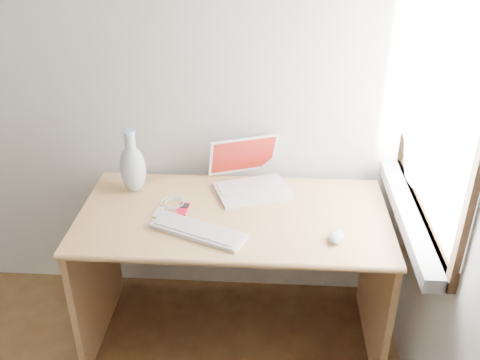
# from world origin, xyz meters

# --- Properties ---
(back_wall) EXTENTS (3.50, 0.04, 2.60)m
(back_wall) POSITION_xyz_m (0.00, 1.75, 1.30)
(back_wall) COLOR silver
(back_wall) RESTS_ON floor
(window) EXTENTS (0.11, 0.99, 1.10)m
(window) POSITION_xyz_m (1.72, 1.30, 1.28)
(window) COLOR white
(window) RESTS_ON right_wall
(desk) EXTENTS (1.39, 0.69, 0.73)m
(desk) POSITION_xyz_m (0.93, 1.43, 0.52)
(desk) COLOR tan
(desk) RESTS_ON floor
(laptop) EXTENTS (0.40, 0.39, 0.23)m
(laptop) POSITION_xyz_m (1.01, 1.58, 0.79)
(laptop) COLOR white
(laptop) RESTS_ON desk
(external_keyboard) EXTENTS (0.43, 0.28, 0.02)m
(external_keyboard) POSITION_xyz_m (0.79, 1.18, 0.74)
(external_keyboard) COLOR white
(external_keyboard) RESTS_ON desk
(mouse) EXTENTS (0.09, 0.12, 0.04)m
(mouse) POSITION_xyz_m (1.37, 1.17, 0.75)
(mouse) COLOR white
(mouse) RESTS_ON desk
(ipod) EXTENTS (0.05, 0.10, 0.01)m
(ipod) POSITION_xyz_m (0.70, 1.36, 0.74)
(ipod) COLOR red
(ipod) RESTS_ON desk
(cable_coil) EXTENTS (0.14, 0.14, 0.01)m
(cable_coil) POSITION_xyz_m (0.64, 1.41, 0.74)
(cable_coil) COLOR white
(cable_coil) RESTS_ON desk
(remote) EXTENTS (0.04, 0.09, 0.01)m
(remote) POSITION_xyz_m (0.60, 1.32, 0.74)
(remote) COLOR white
(remote) RESTS_ON desk
(vase) EXTENTS (0.12, 0.12, 0.32)m
(vase) POSITION_xyz_m (0.44, 1.52, 0.86)
(vase) COLOR #B1BDCD
(vase) RESTS_ON desk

